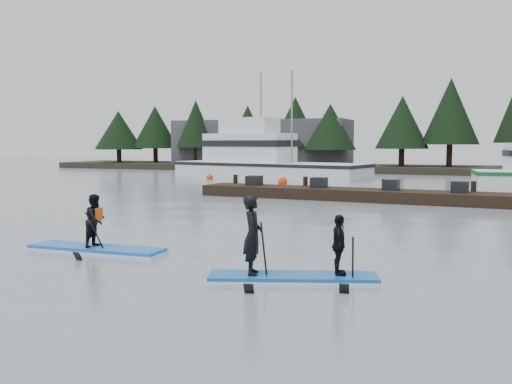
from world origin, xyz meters
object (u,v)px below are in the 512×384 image
(fishing_boat_large, at_px, (264,168))
(floating_dock, at_px, (359,195))
(paddleboard_duo, at_px, (290,252))
(paddleboard_solo, at_px, (96,234))

(fishing_boat_large, xyz_separation_m, floating_dock, (10.57, -15.61, -0.41))
(floating_dock, height_order, paddleboard_duo, paddleboard_duo)
(paddleboard_solo, distance_m, paddleboard_duo, 5.55)
(paddleboard_solo, bearing_deg, fishing_boat_large, 101.48)
(paddleboard_solo, relative_size, paddleboard_duo, 1.04)
(fishing_boat_large, relative_size, paddleboard_duo, 4.79)
(floating_dock, relative_size, paddleboard_duo, 4.66)
(fishing_boat_large, xyz_separation_m, paddleboard_duo, (12.29, -31.75, -0.12))
(paddleboard_duo, bearing_deg, floating_dock, 77.49)
(floating_dock, distance_m, paddleboard_solo, 15.50)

